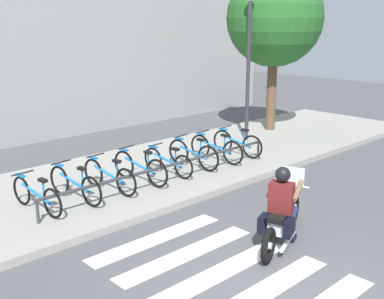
% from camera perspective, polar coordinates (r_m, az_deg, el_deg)
% --- Properties ---
extents(ground_plane, '(48.00, 48.00, 0.00)m').
position_cam_1_polar(ground_plane, '(7.40, 10.21, -15.60)').
color(ground_plane, '#4C4C4F').
extents(sidewalk, '(24.00, 4.40, 0.15)m').
position_cam_1_polar(sidewalk, '(11.06, -12.56, -4.67)').
color(sidewalk, gray).
rests_on(sidewalk, ground).
extents(crosswalk_stripe_2, '(2.80, 0.40, 0.01)m').
position_cam_1_polar(crosswalk_stripe_2, '(7.16, 8.44, -16.65)').
color(crosswalk_stripe_2, white).
rests_on(crosswalk_stripe_2, ground).
extents(crosswalk_stripe_3, '(2.80, 0.40, 0.01)m').
position_cam_1_polar(crosswalk_stripe_3, '(7.60, 3.57, -14.47)').
color(crosswalk_stripe_3, white).
rests_on(crosswalk_stripe_3, ground).
extents(crosswalk_stripe_4, '(2.80, 0.40, 0.01)m').
position_cam_1_polar(crosswalk_stripe_4, '(8.10, -0.65, -12.45)').
color(crosswalk_stripe_4, white).
rests_on(crosswalk_stripe_4, ground).
extents(crosswalk_stripe_5, '(2.80, 0.40, 0.01)m').
position_cam_1_polar(crosswalk_stripe_5, '(8.64, -4.30, -10.63)').
color(crosswalk_stripe_5, white).
rests_on(crosswalk_stripe_5, ground).
extents(motorcycle, '(2.11, 1.00, 1.19)m').
position_cam_1_polar(motorcycle, '(8.46, 10.87, -8.14)').
color(motorcycle, black).
rests_on(motorcycle, ground).
extents(rider, '(0.75, 0.68, 1.42)m').
position_cam_1_polar(rider, '(8.26, 10.82, -6.03)').
color(rider, '#591919').
rests_on(rider, ground).
extents(bicycle_0, '(0.48, 1.66, 0.73)m').
position_cam_1_polar(bicycle_0, '(9.75, -18.26, -5.25)').
color(bicycle_0, black).
rests_on(bicycle_0, sidewalk).
extents(bicycle_1, '(0.48, 1.72, 0.78)m').
position_cam_1_polar(bicycle_1, '(10.10, -13.96, -4.11)').
color(bicycle_1, black).
rests_on(bicycle_1, sidewalk).
extents(bicycle_2, '(0.48, 1.72, 0.76)m').
position_cam_1_polar(bicycle_2, '(10.50, -9.97, -3.16)').
color(bicycle_2, black).
rests_on(bicycle_2, sidewalk).
extents(bicycle_3, '(0.48, 1.75, 0.80)m').
position_cam_1_polar(bicycle_3, '(10.96, -6.30, -2.17)').
color(bicycle_3, black).
rests_on(bicycle_3, sidewalk).
extents(bicycle_4, '(0.48, 1.59, 0.72)m').
position_cam_1_polar(bicycle_4, '(11.47, -2.95, -1.48)').
color(bicycle_4, black).
rests_on(bicycle_4, sidewalk).
extents(bicycle_5, '(0.48, 1.64, 0.80)m').
position_cam_1_polar(bicycle_5, '(12.00, 0.12, -0.54)').
color(bicycle_5, black).
rests_on(bicycle_5, sidewalk).
extents(bicycle_6, '(0.48, 1.73, 0.78)m').
position_cam_1_polar(bicycle_6, '(12.57, 2.91, 0.13)').
color(bicycle_6, black).
rests_on(bicycle_6, sidewalk).
extents(bicycle_7, '(0.48, 1.63, 0.79)m').
position_cam_1_polar(bicycle_7, '(13.17, 5.46, 0.78)').
color(bicycle_7, black).
rests_on(bicycle_7, sidewalk).
extents(bike_rack, '(6.49, 0.07, 0.49)m').
position_cam_1_polar(bike_rack, '(10.77, -2.74, -2.03)').
color(bike_rack, '#333338').
rests_on(bike_rack, sidewalk).
extents(street_lamp, '(0.28, 0.28, 4.61)m').
position_cam_1_polar(street_lamp, '(14.70, 6.84, 11.19)').
color(street_lamp, '#2D2D33').
rests_on(street_lamp, ground).
extents(tree_near_rack, '(3.17, 3.17, 5.46)m').
position_cam_1_polar(tree_near_rack, '(16.28, 9.93, 15.27)').
color(tree_near_rack, brown).
rests_on(tree_near_rack, ground).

